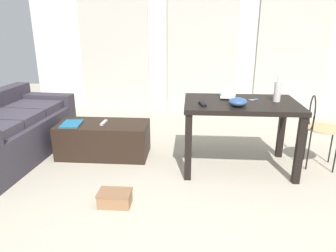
{
  "coord_description": "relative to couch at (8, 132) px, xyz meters",
  "views": [
    {
      "loc": [
        -0.17,
        -1.9,
        1.57
      ],
      "look_at": [
        -0.43,
        1.54,
        0.42
      ],
      "focal_mm": 33.62,
      "sensor_mm": 36.0,
      "label": 1
    }
  ],
  "objects": [
    {
      "name": "wire_chair",
      "position": [
        3.58,
        0.01,
        0.21
      ],
      "size": [
        0.39,
        0.41,
        0.82
      ],
      "color": "tan",
      "rests_on": "ground"
    },
    {
      "name": "coffee_table",
      "position": [
        1.13,
        0.12,
        -0.1
      ],
      "size": [
        1.08,
        0.52,
        0.41
      ],
      "color": "black",
      "rests_on": "ground"
    },
    {
      "name": "tv_remote_on_table",
      "position": [
        2.3,
        -0.27,
        0.47
      ],
      "size": [
        0.08,
        0.16,
        0.02
      ],
      "primitive_type": "cube",
      "rotation": [
        0.0,
        0.0,
        0.21
      ],
      "color": "black",
      "rests_on": "craft_table"
    },
    {
      "name": "bowl",
      "position": [
        2.65,
        -0.29,
        0.5
      ],
      "size": [
        0.19,
        0.19,
        0.09
      ],
      "primitive_type": "ellipsoid",
      "color": "#2D4C7A",
      "rests_on": "craft_table"
    },
    {
      "name": "wall_back",
      "position": [
        2.35,
        2.31,
        0.91
      ],
      "size": [
        6.03,
        0.1,
        2.42
      ],
      "primitive_type": "cube",
      "color": "silver",
      "rests_on": "ground"
    },
    {
      "name": "shoebox",
      "position": [
        1.52,
        -0.98,
        -0.24
      ],
      "size": [
        0.29,
        0.19,
        0.14
      ],
      "color": "#996B47",
      "rests_on": "ground"
    },
    {
      "name": "ground_plane",
      "position": [
        2.35,
        0.01,
        -0.31
      ],
      "size": [
        9.12,
        9.12,
        0.0
      ],
      "primitive_type": "plane",
      "color": "#B2A893"
    },
    {
      "name": "couch",
      "position": [
        0.0,
        0.0,
        0.0
      ],
      "size": [
        0.99,
        1.85,
        0.74
      ],
      "color": "#38333D",
      "rests_on": "ground"
    },
    {
      "name": "scissors",
      "position": [
        2.88,
        0.0,
        0.46
      ],
      "size": [
        0.11,
        0.09,
        0.0
      ],
      "color": "#9EA0A5",
      "rests_on": "craft_table"
    },
    {
      "name": "magazine",
      "position": [
        0.78,
        0.05,
        0.11
      ],
      "size": [
        0.24,
        0.31,
        0.02
      ],
      "primitive_type": "cube",
      "rotation": [
        0.0,
        0.0,
        0.08
      ],
      "color": "#1E668C",
      "rests_on": "coffee_table"
    },
    {
      "name": "craft_table",
      "position": [
        2.72,
        -0.1,
        0.34
      ],
      "size": [
        1.2,
        0.77,
        0.76
      ],
      "color": "black",
      "rests_on": "ground"
    },
    {
      "name": "book_stack",
      "position": [
        2.6,
        0.08,
        0.47
      ],
      "size": [
        0.2,
        0.3,
        0.03
      ],
      "color": "#1E668C",
      "rests_on": "craft_table"
    },
    {
      "name": "bottle_near",
      "position": [
        3.09,
        -0.06,
        0.56
      ],
      "size": [
        0.07,
        0.07,
        0.26
      ],
      "color": "beige",
      "rests_on": "craft_table"
    },
    {
      "name": "curtains",
      "position": [
        2.35,
        2.22,
        0.74
      ],
      "size": [
        4.29,
        0.03,
        2.1
      ],
      "color": "beige",
      "rests_on": "ground"
    },
    {
      "name": "tv_remote_primary",
      "position": [
        1.15,
        0.12,
        0.11
      ],
      "size": [
        0.05,
        0.18,
        0.02
      ],
      "primitive_type": "cube",
      "rotation": [
        0.0,
        0.0,
        -0.07
      ],
      "color": "#B7B7B2",
      "rests_on": "coffee_table"
    }
  ]
}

